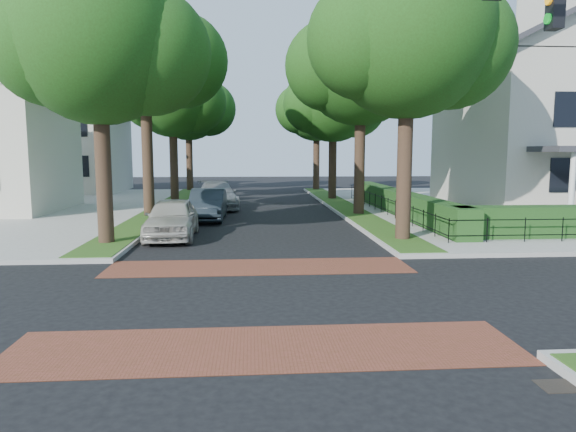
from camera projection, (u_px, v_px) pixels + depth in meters
name	position (u px, v px, depth m)	size (l,w,h in m)	color
ground	(261.00, 297.00, 12.18)	(120.00, 120.00, 0.00)	black
sidewalk_ne	(564.00, 205.00, 32.36)	(30.00, 30.00, 0.15)	gray
crosswalk_far	(259.00, 267.00, 15.34)	(9.00, 2.20, 0.01)	brown
crosswalk_near	(265.00, 348.00, 9.01)	(9.00, 2.20, 0.01)	brown
storm_drain	(561.00, 386.00, 7.53)	(0.65, 0.45, 0.01)	black
grass_strip_ne	(343.00, 205.00, 31.44)	(1.60, 29.80, 0.02)	#234413
grass_strip_nw	(165.00, 207.00, 30.67)	(1.60, 29.80, 0.02)	#234413
tree_right_near	(409.00, 36.00, 18.79)	(7.75, 6.67, 10.66)	black
tree_right_mid	(362.00, 64.00, 26.68)	(8.25, 7.09, 11.22)	black
tree_right_far	(334.00, 102.00, 35.69)	(7.25, 6.23, 9.74)	black
tree_right_back	(318.00, 107.00, 44.56)	(7.50, 6.45, 10.20)	black
tree_left_near	(103.00, 42.00, 18.04)	(7.50, 6.45, 10.20)	black
tree_left_mid	(147.00, 54.00, 25.84)	(8.00, 6.88, 11.48)	black
tree_left_far	(174.00, 97.00, 34.87)	(7.00, 6.02, 9.86)	black
tree_left_back	(190.00, 105.00, 43.76)	(7.75, 6.66, 10.44)	black
hedge_main_road	(399.00, 202.00, 27.48)	(1.00, 18.00, 1.20)	#1B3E15
fence_main_road	(385.00, 205.00, 27.44)	(0.06, 18.00, 0.90)	black
house_victorian	(571.00, 105.00, 28.43)	(13.00, 13.05, 12.48)	beige
house_left_far	(64.00, 132.00, 42.11)	(10.00, 9.00, 10.14)	beige
parked_car_front	(172.00, 218.00, 20.41)	(1.90, 4.72, 1.61)	#B6B0A4
parked_car_middle	(208.00, 205.00, 25.85)	(1.66, 4.76, 1.57)	#1D262C
parked_car_rear	(217.00, 195.00, 31.09)	(2.26, 5.56, 1.61)	gray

